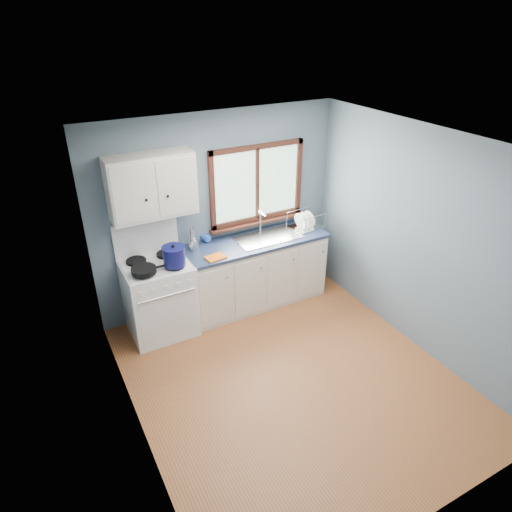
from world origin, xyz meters
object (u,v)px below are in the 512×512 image
sink (267,241)px  utensil_crock (194,245)px  gas_range (159,296)px  thermos (192,238)px  skillet (144,270)px  dish_rack (305,223)px  stockpot (174,256)px  base_cabinets (255,275)px

sink → utensil_crock: (-0.96, 0.12, 0.13)m
gas_range → thermos: size_ratio=4.68×
skillet → dish_rack: 2.26m
sink → utensil_crock: utensil_crock is taller
sink → utensil_crock: bearing=173.1°
gas_range → skillet: (-0.17, -0.18, 0.49)m
utensil_crock → thermos: size_ratio=1.19×
gas_range → stockpot: bearing=-44.5°
stockpot → utensil_crock: (0.35, 0.31, -0.08)m
sink → thermos: 0.99m
base_cabinets → sink: sink is taller
gas_range → stockpot: gas_range is taller
dish_rack → utensil_crock: bearing=169.7°
gas_range → utensil_crock: (0.53, 0.13, 0.50)m
base_cabinets → skillet: skillet is taller
base_cabinets → thermos: 1.03m
gas_range → dish_rack: (2.08, 0.04, 0.49)m
base_cabinets → sink: size_ratio=2.20×
base_cabinets → sink: (0.18, -0.00, 0.45)m
skillet → thermos: bearing=27.8°
skillet → stockpot: size_ratio=1.24×
sink → dish_rack: bearing=2.2°
utensil_crock → dish_rack: size_ratio=0.75×
gas_range → base_cabinets: gas_range is taller
dish_rack → skillet: bearing=178.7°
skillet → utensil_crock: size_ratio=1.21×
gas_range → stockpot: (0.18, -0.17, 0.58)m
thermos → skillet: bearing=-154.2°
base_cabinets → sink: 0.48m
base_cabinets → thermos: size_ratio=6.37×
sink → stockpot: 1.34m
gas_range → skillet: gas_range is taller
sink → skillet: 1.68m
stockpot → thermos: bearing=43.9°
skillet → thermos: 0.78m
gas_range → thermos: (0.52, 0.16, 0.57)m
sink → stockpot: bearing=-171.7°
thermos → dish_rack: bearing=-4.4°
gas_range → sink: 1.53m
gas_range → thermos: gas_range is taller
stockpot → utensil_crock: utensil_crock is taller
dish_rack → sink: bearing=175.3°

